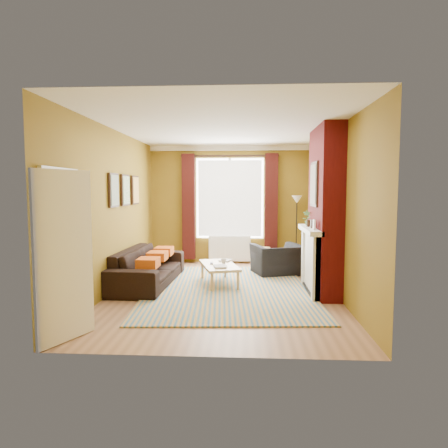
{
  "coord_description": "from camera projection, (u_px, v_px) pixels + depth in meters",
  "views": [
    {
      "loc": [
        0.4,
        -6.81,
        1.77
      ],
      "look_at": [
        0.0,
        0.25,
        1.15
      ],
      "focal_mm": 32.0,
      "sensor_mm": 36.0,
      "label": 1
    }
  ],
  "objects": [
    {
      "name": "sofa",
      "position": [
        148.0,
        267.0,
        7.41
      ],
      "size": [
        0.99,
        2.32,
        0.67
      ],
      "primitive_type": "imported",
      "rotation": [
        0.0,
        0.0,
        1.53
      ],
      "color": "black",
      "rests_on": "ground"
    },
    {
      "name": "wicker_stool",
      "position": [
        263.0,
        256.0,
        9.27
      ],
      "size": [
        0.39,
        0.39,
        0.42
      ],
      "rotation": [
        0.0,
        0.0,
        0.16
      ],
      "color": "olive",
      "rests_on": "ground"
    },
    {
      "name": "coffee_table",
      "position": [
        219.0,
        266.0,
        7.38
      ],
      "size": [
        0.86,
        1.26,
        0.38
      ],
      "rotation": [
        0.0,
        0.0,
        0.27
      ],
      "color": "tan",
      "rests_on": "ground"
    },
    {
      "name": "ground",
      "position": [
        223.0,
        291.0,
        6.95
      ],
      "size": [
        5.5,
        5.5,
        0.0
      ],
      "primitive_type": "plane",
      "color": "brown",
      "rests_on": "ground"
    },
    {
      "name": "mug",
      "position": [
        224.0,
        261.0,
        7.39
      ],
      "size": [
        0.11,
        0.11,
        0.09
      ],
      "primitive_type": "imported",
      "rotation": [
        0.0,
        0.0,
        -0.09
      ],
      "color": "#999999",
      "rests_on": "coffee_table"
    },
    {
      "name": "floor_lamp",
      "position": [
        297.0,
        210.0,
        9.14
      ],
      "size": [
        0.3,
        0.3,
        1.62
      ],
      "rotation": [
        0.0,
        0.0,
        -0.31
      ],
      "color": "black",
      "rests_on": "ground"
    },
    {
      "name": "striped_rug",
      "position": [
        228.0,
        289.0,
        7.05
      ],
      "size": [
        3.08,
        4.1,
        0.02
      ],
      "rotation": [
        0.0,
        0.0,
        0.06
      ],
      "color": "#32678B",
      "rests_on": "ground"
    },
    {
      "name": "armchair",
      "position": [
        277.0,
        260.0,
        8.28
      ],
      "size": [
        1.17,
        1.1,
        0.62
      ],
      "primitive_type": "imported",
      "rotation": [
        0.0,
        0.0,
        3.46
      ],
      "color": "black",
      "rests_on": "ground"
    },
    {
      "name": "book_a",
      "position": [
        214.0,
        266.0,
        7.08
      ],
      "size": [
        0.27,
        0.34,
        0.03
      ],
      "primitive_type": "imported",
      "rotation": [
        0.0,
        0.0,
        0.19
      ],
      "color": "#999999",
      "rests_on": "coffee_table"
    },
    {
      "name": "book_b",
      "position": [
        221.0,
        260.0,
        7.76
      ],
      "size": [
        0.28,
        0.33,
        0.02
      ],
      "primitive_type": "imported",
      "rotation": [
        0.0,
        0.0,
        -0.35
      ],
      "color": "#999999",
      "rests_on": "coffee_table"
    },
    {
      "name": "tv_remote",
      "position": [
        211.0,
        263.0,
        7.42
      ],
      "size": [
        0.07,
        0.17,
        0.02
      ],
      "rotation": [
        0.0,
        0.0,
        0.1
      ],
      "color": "#262629",
      "rests_on": "coffee_table"
    },
    {
      "name": "room_walls",
      "position": [
        259.0,
        211.0,
        7.07
      ],
      "size": [
        3.82,
        5.54,
        2.83
      ],
      "color": "olive",
      "rests_on": "ground"
    }
  ]
}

